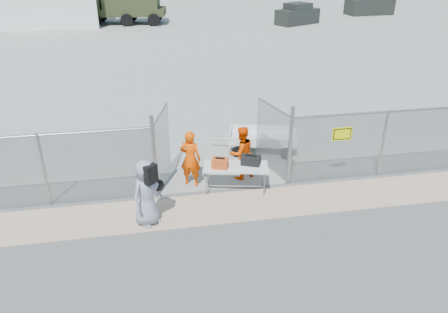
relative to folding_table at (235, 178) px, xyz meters
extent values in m
plane|color=#565656|center=(-0.33, -1.90, -0.40)|extent=(160.00, 160.00, 0.00)
cube|color=gray|center=(-0.33, 40.10, -0.40)|extent=(160.00, 80.00, 0.01)
cube|color=tan|center=(-0.33, -0.90, -0.40)|extent=(44.00, 1.60, 0.01)
cube|color=#D84E18|center=(-0.47, -0.02, 0.55)|extent=(0.54, 0.45, 0.29)
cube|color=black|center=(0.46, 0.03, 0.54)|extent=(0.64, 0.52, 0.27)
imported|color=#F84800|center=(-1.27, 0.57, 0.48)|extent=(0.76, 0.65, 1.77)
imported|color=#F84800|center=(0.33, 0.75, 0.45)|extent=(1.01, 0.90, 1.71)
imported|color=gray|center=(-2.60, -1.28, 0.52)|extent=(1.06, 1.04, 1.84)
camera|label=1|loc=(-2.35, -11.14, 6.29)|focal=35.00mm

